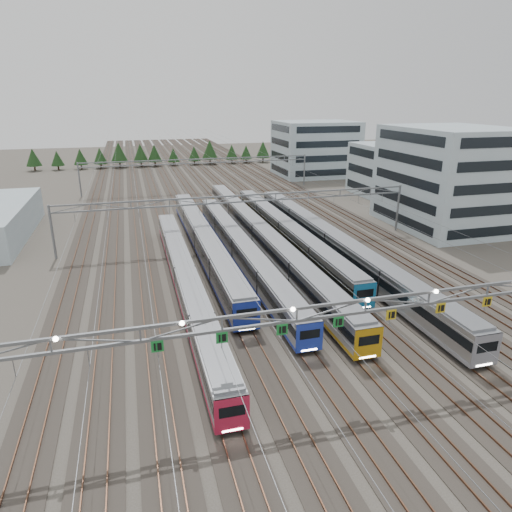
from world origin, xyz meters
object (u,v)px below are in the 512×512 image
object	(u,v)px
train_b	(204,240)
train_c	(241,249)
gantry_mid	(242,204)
depot_bldg_south	(449,178)
train_e	(286,232)
gantry_far	(198,165)
train_a	(185,278)
gantry_near	(365,309)
train_f	(333,244)
train_d	(260,235)
depot_bldg_mid	(389,170)
depot_bldg_north	(315,149)

from	to	relation	value
train_b	train_c	bearing A→B (deg)	-48.09
gantry_mid	depot_bldg_south	xyz separation A→B (m)	(38.02, 0.40, 2.36)
gantry_mid	depot_bldg_south	bearing A→B (deg)	0.61
train_e	gantry_far	size ratio (longest dim) A/B	0.92
train_a	train_e	bearing A→B (deg)	40.20
gantry_near	train_e	bearing A→B (deg)	79.85
train_f	gantry_mid	world-z (taller)	gantry_mid
train_c	gantry_mid	size ratio (longest dim) A/B	0.93
depot_bldg_south	gantry_near	bearing A→B (deg)	-133.21
train_b	gantry_mid	world-z (taller)	gantry_mid
train_d	gantry_far	distance (m)	48.06
gantry_mid	depot_bldg_mid	world-z (taller)	depot_bldg_mid
train_c	train_f	distance (m)	13.60
train_d	gantry_near	size ratio (longest dim) A/B	1.22
gantry_near	depot_bldg_mid	xyz separation A→B (m)	(42.62, 67.90, -1.14)
train_f	depot_bldg_north	size ratio (longest dim) A/B	2.82
train_a	depot_bldg_mid	xyz separation A→B (m)	(53.83, 45.13, 4.06)
depot_bldg_south	train_e	bearing A→B (deg)	-175.36
train_e	gantry_near	xyz separation A→B (m)	(-6.80, -37.98, 5.08)
train_a	depot_bldg_south	bearing A→B (deg)	19.81
train_f	gantry_far	distance (m)	56.37
train_b	depot_bldg_south	size ratio (longest dim) A/B	2.38
train_c	gantry_near	distance (m)	32.15
train_d	depot_bldg_mid	size ratio (longest dim) A/B	4.31
train_f	depot_bldg_south	bearing A→B (deg)	21.36
gantry_near	depot_bldg_north	world-z (taller)	depot_bldg_north
depot_bldg_mid	train_a	bearing A→B (deg)	-140.02
gantry_mid	gantry_far	distance (m)	45.00
train_d	train_f	xyz separation A→B (m)	(9.00, -7.26, 0.06)
train_b	gantry_far	distance (m)	49.10
train_b	train_f	size ratio (longest dim) A/B	0.84
train_a	train_f	size ratio (longest dim) A/B	0.83
train_a	train_b	bearing A→B (deg)	72.06
train_c	gantry_far	size ratio (longest dim) A/B	0.93
train_a	gantry_mid	distance (m)	21.16
train_c	train_f	size ratio (longest dim) A/B	0.85
train_a	train_b	size ratio (longest dim) A/B	0.99
gantry_far	gantry_near	bearing A→B (deg)	-90.03
train_d	train_e	xyz separation A→B (m)	(4.50, 0.67, -0.00)
train_a	train_d	bearing A→B (deg)	47.12
train_a	gantry_near	distance (m)	25.91
train_a	train_f	bearing A→B (deg)	17.93
train_d	gantry_near	distance (m)	37.72
depot_bldg_south	depot_bldg_mid	xyz separation A→B (m)	(4.55, 27.38, -2.80)
train_c	train_e	bearing A→B (deg)	35.09
train_b	gantry_far	xyz separation A→B (m)	(6.75, 48.44, 4.30)
depot_bldg_north	gantry_mid	bearing A→B (deg)	-121.86
gantry_far	train_a	bearing A→B (deg)	-100.23
train_e	depot_bldg_mid	size ratio (longest dim) A/B	3.26
gantry_mid	depot_bldg_mid	bearing A→B (deg)	33.13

